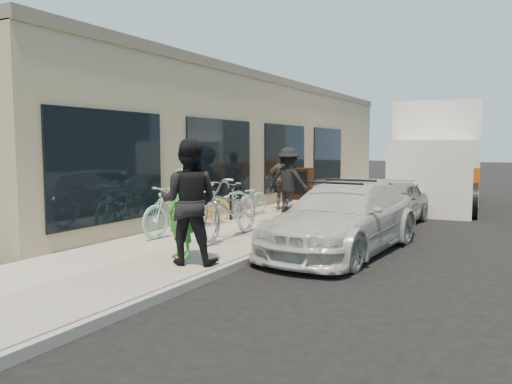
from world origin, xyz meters
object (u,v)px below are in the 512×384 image
at_px(sedan_white, 343,217).
at_px(cruiser_bike_c, 201,205).
at_px(bike_rack, 236,198).
at_px(cruiser_bike_a, 175,210).
at_px(bystander_b, 282,181).
at_px(tandem_bike, 229,207).
at_px(man_standing, 189,202).
at_px(bystander_a, 288,180).
at_px(sedan_silver, 392,202).
at_px(moving_truck, 438,160).
at_px(sandwich_board, 302,184).
at_px(cruiser_bike_b, 244,199).
at_px(woman_rider, 182,213).

distance_m(sedan_white, cruiser_bike_c, 3.61).
xyz_separation_m(bike_rack, cruiser_bike_a, (0.13, -2.66, 0.02)).
relative_size(bike_rack, bystander_b, 0.52).
height_order(tandem_bike, cruiser_bike_a, tandem_bike).
height_order(man_standing, cruiser_bike_c, man_standing).
relative_size(bike_rack, bystander_a, 0.48).
distance_m(sedan_silver, cruiser_bike_a, 5.66).
height_order(moving_truck, bystander_b, moving_truck).
height_order(sandwich_board, moving_truck, moving_truck).
height_order(tandem_bike, cruiser_bike_b, tandem_bike).
xyz_separation_m(sandwich_board, woman_rider, (1.79, -9.09, 0.19)).
xyz_separation_m(bike_rack, cruiser_bike_c, (-0.10, -1.39, -0.03)).
xyz_separation_m(bike_rack, moving_truck, (3.77, 7.23, 0.84)).
distance_m(man_standing, cruiser_bike_b, 5.35).
bearing_deg(bike_rack, sedan_silver, 28.47).
relative_size(sedan_silver, cruiser_bike_a, 1.85).
distance_m(cruiser_bike_a, bystander_a, 4.30).
xyz_separation_m(woman_rider, man_standing, (0.35, -0.27, 0.23)).
xyz_separation_m(bike_rack, man_standing, (1.86, -4.52, 0.46)).
distance_m(woman_rider, bystander_b, 6.65).
xyz_separation_m(man_standing, bystander_b, (-1.65, 6.79, -0.14)).
relative_size(tandem_bike, bystander_b, 1.43).
bearing_deg(cruiser_bike_c, bike_rack, 107.09).
relative_size(moving_truck, tandem_bike, 2.96).
bearing_deg(sandwich_board, moving_truck, 26.77).
height_order(tandem_bike, man_standing, man_standing).
relative_size(sandwich_board, sedan_silver, 0.33).
bearing_deg(bike_rack, sedan_white, -27.50).
xyz_separation_m(sandwich_board, bystander_a, (1.01, -3.25, 0.35)).
distance_m(sandwich_board, moving_truck, 4.77).
bearing_deg(bystander_a, cruiser_bike_b, 56.54).
height_order(sandwich_board, man_standing, man_standing).
xyz_separation_m(tandem_bike, cruiser_bike_b, (-1.32, 2.89, -0.16)).
xyz_separation_m(bystander_a, bystander_b, (-0.52, 0.69, -0.07)).
height_order(tandem_bike, bystander_a, bystander_a).
relative_size(sedan_silver, man_standing, 1.70).
distance_m(bike_rack, sedan_white, 3.92).
bearing_deg(bystander_b, sandwich_board, 75.32).
bearing_deg(bystander_b, cruiser_bike_a, -116.48).
relative_size(cruiser_bike_a, bystander_b, 1.08).
relative_size(sandwich_board, cruiser_bike_b, 0.61).
relative_size(woman_rider, cruiser_bike_c, 0.92).
height_order(moving_truck, bystander_a, moving_truck).
xyz_separation_m(sandwich_board, moving_truck, (4.05, 2.40, 0.81)).
bearing_deg(sandwich_board, bike_rack, -90.65).
relative_size(man_standing, cruiser_bike_c, 1.20).
bearing_deg(sandwich_board, sedan_white, -64.43).
relative_size(moving_truck, man_standing, 3.63).
relative_size(sedan_silver, cruiser_bike_c, 2.05).
bearing_deg(sandwich_board, cruiser_bike_b, -90.44).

